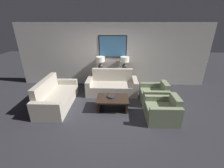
% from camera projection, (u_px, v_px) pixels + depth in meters
% --- Properties ---
extents(ground_plane, '(20.00, 20.00, 0.00)m').
position_uv_depth(ground_plane, '(111.00, 112.00, 4.80)').
color(ground_plane, '#28282D').
extents(back_wall, '(8.14, 0.12, 2.65)m').
position_uv_depth(back_wall, '(113.00, 55.00, 6.46)').
color(back_wall, beige).
rests_on(back_wall, ground_plane).
extents(console_table, '(1.62, 0.39, 0.77)m').
position_uv_depth(console_table, '(113.00, 78.00, 6.58)').
color(console_table, '#332319').
rests_on(console_table, ground_plane).
extents(table_lamp_left, '(0.37, 0.37, 0.55)m').
position_uv_depth(table_lamp_left, '(101.00, 61.00, 6.31)').
color(table_lamp_left, '#333338').
rests_on(table_lamp_left, console_table).
extents(table_lamp_right, '(0.37, 0.37, 0.55)m').
position_uv_depth(table_lamp_right, '(125.00, 61.00, 6.28)').
color(table_lamp_right, '#333338').
rests_on(table_lamp_right, console_table).
extents(couch_by_back_wall, '(1.98, 0.91, 0.92)m').
position_uv_depth(couch_by_back_wall, '(112.00, 86.00, 6.00)').
color(couch_by_back_wall, '#ADA393').
rests_on(couch_by_back_wall, ground_plane).
extents(couch_by_side, '(0.91, 1.98, 0.92)m').
position_uv_depth(couch_by_side, '(56.00, 97.00, 5.10)').
color(couch_by_side, '#ADA393').
rests_on(couch_by_side, ground_plane).
extents(coffee_table, '(1.02, 0.70, 0.41)m').
position_uv_depth(coffee_table, '(113.00, 101.00, 4.85)').
color(coffee_table, black).
rests_on(coffee_table, ground_plane).
extents(decorative_bowl, '(0.25, 0.25, 0.05)m').
position_uv_depth(decorative_bowl, '(112.00, 97.00, 4.83)').
color(decorative_bowl, '#232328').
rests_on(decorative_bowl, coffee_table).
extents(armchair_near_back_wall, '(0.88, 0.85, 0.76)m').
position_uv_depth(armchair_near_back_wall, '(154.00, 95.00, 5.28)').
color(armchair_near_back_wall, '#707A5B').
rests_on(armchair_near_back_wall, ground_plane).
extents(armchair_near_camera, '(0.88, 0.85, 0.76)m').
position_uv_depth(armchair_near_camera, '(162.00, 111.00, 4.35)').
color(armchair_near_camera, '#707A5B').
rests_on(armchair_near_camera, ground_plane).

